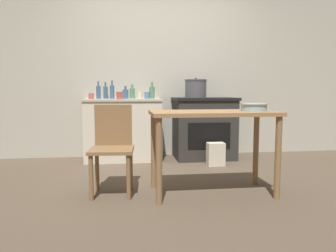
{
  "coord_description": "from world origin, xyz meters",
  "views": [
    {
      "loc": [
        -0.51,
        -3.36,
        0.97
      ],
      "look_at": [
        0.0,
        0.44,
        0.56
      ],
      "focal_mm": 35.0,
      "sensor_mm": 36.0,
      "label": 1
    }
  ],
  "objects_px": {
    "cup_end_right": "(119,95)",
    "bottle_center_right": "(98,92)",
    "cup_right": "(140,95)",
    "cup_mid_right": "(147,95)",
    "bottle_center": "(106,92)",
    "stove": "(204,128)",
    "bottle_center_left": "(132,93)",
    "stock_pot": "(196,88)",
    "work_table": "(213,125)",
    "bottle_left": "(152,92)",
    "chair": "(112,146)",
    "mixing_bowl_large": "(254,107)",
    "cup_far_right": "(91,96)",
    "bottle_far_left": "(125,94)",
    "flour_sack": "(216,154)",
    "bottle_mid_left": "(112,92)"
  },
  "relations": [
    {
      "from": "flour_sack",
      "to": "mixing_bowl_large",
      "type": "relative_size",
      "value": 1.17
    },
    {
      "from": "mixing_bowl_large",
      "to": "bottle_center_left",
      "type": "xyz_separation_m",
      "value": [
        -1.09,
        1.88,
        0.12
      ]
    },
    {
      "from": "stove",
      "to": "flour_sack",
      "type": "xyz_separation_m",
      "value": [
        0.04,
        -0.51,
        -0.29
      ]
    },
    {
      "from": "bottle_left",
      "to": "bottle_center_left",
      "type": "height_order",
      "value": "bottle_left"
    },
    {
      "from": "bottle_center",
      "to": "cup_right",
      "type": "xyz_separation_m",
      "value": [
        0.48,
        -0.21,
        -0.04
      ]
    },
    {
      "from": "bottle_center",
      "to": "stove",
      "type": "bearing_deg",
      "value": -8.14
    },
    {
      "from": "stock_pot",
      "to": "bottle_far_left",
      "type": "relative_size",
      "value": 1.76
    },
    {
      "from": "mixing_bowl_large",
      "to": "cup_end_right",
      "type": "height_order",
      "value": "cup_end_right"
    },
    {
      "from": "stove",
      "to": "cup_far_right",
      "type": "relative_size",
      "value": 11.01
    },
    {
      "from": "cup_mid_right",
      "to": "chair",
      "type": "bearing_deg",
      "value": -106.36
    },
    {
      "from": "bottle_center",
      "to": "cup_far_right",
      "type": "height_order",
      "value": "bottle_center"
    },
    {
      "from": "bottle_left",
      "to": "bottle_center",
      "type": "bearing_deg",
      "value": 172.07
    },
    {
      "from": "work_table",
      "to": "bottle_mid_left",
      "type": "height_order",
      "value": "bottle_mid_left"
    },
    {
      "from": "stock_pot",
      "to": "bottle_far_left",
      "type": "bearing_deg",
      "value": 176.51
    },
    {
      "from": "stove",
      "to": "stock_pot",
      "type": "height_order",
      "value": "stock_pot"
    },
    {
      "from": "cup_right",
      "to": "bottle_center_left",
      "type": "bearing_deg",
      "value": 114.4
    },
    {
      "from": "cup_right",
      "to": "cup_end_right",
      "type": "xyz_separation_m",
      "value": [
        -0.28,
        -0.17,
        -0.0
      ]
    },
    {
      "from": "mixing_bowl_large",
      "to": "cup_mid_right",
      "type": "distance_m",
      "value": 1.89
    },
    {
      "from": "work_table",
      "to": "bottle_center_left",
      "type": "distance_m",
      "value": 2.0
    },
    {
      "from": "cup_far_right",
      "to": "bottle_far_left",
      "type": "bearing_deg",
      "value": 9.14
    },
    {
      "from": "mixing_bowl_large",
      "to": "bottle_far_left",
      "type": "relative_size",
      "value": 1.44
    },
    {
      "from": "bottle_center_left",
      "to": "cup_mid_right",
      "type": "distance_m",
      "value": 0.29
    },
    {
      "from": "bottle_left",
      "to": "bottle_center_left",
      "type": "relative_size",
      "value": 1.15
    },
    {
      "from": "bottle_far_left",
      "to": "bottle_center_left",
      "type": "height_order",
      "value": "bottle_center_left"
    },
    {
      "from": "chair",
      "to": "bottle_mid_left",
      "type": "xyz_separation_m",
      "value": [
        -0.05,
        1.59,
        0.51
      ]
    },
    {
      "from": "cup_end_right",
      "to": "mixing_bowl_large",
      "type": "bearing_deg",
      "value": -49.6
    },
    {
      "from": "bottle_center_right",
      "to": "stove",
      "type": "bearing_deg",
      "value": -4.47
    },
    {
      "from": "stove",
      "to": "bottle_center_left",
      "type": "xyz_separation_m",
      "value": [
        -1.02,
        0.22,
        0.5
      ]
    },
    {
      "from": "cup_mid_right",
      "to": "bottle_left",
      "type": "bearing_deg",
      "value": 52.32
    },
    {
      "from": "chair",
      "to": "bottle_center_left",
      "type": "height_order",
      "value": "bottle_center_left"
    },
    {
      "from": "bottle_mid_left",
      "to": "stove",
      "type": "bearing_deg",
      "value": -4.47
    },
    {
      "from": "bottle_center",
      "to": "bottle_center_right",
      "type": "xyz_separation_m",
      "value": [
        -0.09,
        -0.08,
        0.0
      ]
    },
    {
      "from": "stove",
      "to": "cup_end_right",
      "type": "distance_m",
      "value": 1.31
    },
    {
      "from": "work_table",
      "to": "cup_mid_right",
      "type": "height_order",
      "value": "cup_mid_right"
    },
    {
      "from": "work_table",
      "to": "bottle_left",
      "type": "relative_size",
      "value": 4.97
    },
    {
      "from": "work_table",
      "to": "cup_right",
      "type": "height_order",
      "value": "cup_right"
    },
    {
      "from": "bottle_center_left",
      "to": "bottle_center_right",
      "type": "xyz_separation_m",
      "value": [
        -0.48,
        -0.1,
        0.02
      ]
    },
    {
      "from": "bottle_far_left",
      "to": "bottle_mid_left",
      "type": "bearing_deg",
      "value": 169.13
    },
    {
      "from": "bottle_center",
      "to": "bottle_left",
      "type": "bearing_deg",
      "value": -7.93
    },
    {
      "from": "cup_right",
      "to": "cup_mid_right",
      "type": "bearing_deg",
      "value": 6.99
    },
    {
      "from": "chair",
      "to": "bottle_left",
      "type": "xyz_separation_m",
      "value": [
        0.52,
        1.59,
        0.5
      ]
    },
    {
      "from": "bottle_left",
      "to": "stove",
      "type": "bearing_deg",
      "value": -8.33
    },
    {
      "from": "work_table",
      "to": "bottle_center_left",
      "type": "bearing_deg",
      "value": 110.71
    },
    {
      "from": "stock_pot",
      "to": "cup_right",
      "type": "relative_size",
      "value": 3.05
    },
    {
      "from": "bottle_far_left",
      "to": "bottle_center_right",
      "type": "xyz_separation_m",
      "value": [
        -0.38,
        0.05,
        0.03
      ]
    },
    {
      "from": "cup_end_right",
      "to": "bottle_center_right",
      "type": "bearing_deg",
      "value": 135.07
    },
    {
      "from": "bottle_left",
      "to": "mixing_bowl_large",
      "type": "bearing_deg",
      "value": -65.57
    },
    {
      "from": "flour_sack",
      "to": "bottle_center_left",
      "type": "relative_size",
      "value": 1.48
    },
    {
      "from": "work_table",
      "to": "bottle_center",
      "type": "xyz_separation_m",
      "value": [
        -1.08,
        1.84,
        0.3
      ]
    },
    {
      "from": "stove",
      "to": "bottle_center",
      "type": "distance_m",
      "value": 1.51
    }
  ]
}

